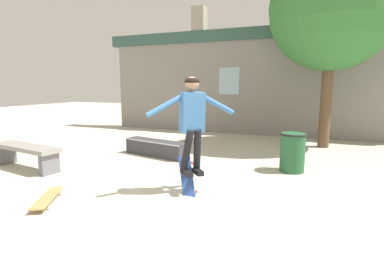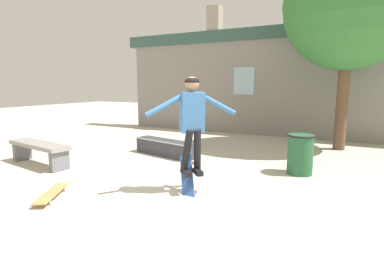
{
  "view_description": "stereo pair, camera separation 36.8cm",
  "coord_description": "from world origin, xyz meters",
  "px_view_note": "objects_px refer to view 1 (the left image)",
  "views": [
    {
      "loc": [
        1.91,
        -3.12,
        1.66
      ],
      "look_at": [
        0.24,
        0.98,
        0.96
      ],
      "focal_mm": 28.0,
      "sensor_mm": 36.0,
      "label": 1
    },
    {
      "loc": [
        2.24,
        -2.97,
        1.66
      ],
      "look_at": [
        0.24,
        0.98,
        0.96
      ],
      "focal_mm": 28.0,
      "sensor_mm": 36.0,
      "label": 2
    }
  ],
  "objects_px": {
    "skateboard_resting": "(47,198)",
    "tree_right": "(332,9)",
    "trash_bin": "(292,151)",
    "skateboard_flipping": "(187,178)",
    "skate_ledge": "(156,148)",
    "skater": "(192,117)",
    "park_bench": "(26,152)"
  },
  "relations": [
    {
      "from": "skateboard_resting",
      "to": "tree_right",
      "type": "bearing_deg",
      "value": 117.12
    },
    {
      "from": "tree_right",
      "to": "trash_bin",
      "type": "xyz_separation_m",
      "value": [
        -0.62,
        -2.74,
        -3.16
      ]
    },
    {
      "from": "skateboard_flipping",
      "to": "skate_ledge",
      "type": "bearing_deg",
      "value": -174.31
    },
    {
      "from": "skate_ledge",
      "to": "skater",
      "type": "xyz_separation_m",
      "value": [
        1.72,
        -1.97,
        1.0
      ]
    },
    {
      "from": "tree_right",
      "to": "skateboard_flipping",
      "type": "bearing_deg",
      "value": -114.33
    },
    {
      "from": "park_bench",
      "to": "skateboard_resting",
      "type": "distance_m",
      "value": 2.16
    },
    {
      "from": "park_bench",
      "to": "skateboard_resting",
      "type": "bearing_deg",
      "value": -23.77
    },
    {
      "from": "tree_right",
      "to": "skater",
      "type": "height_order",
      "value": "tree_right"
    },
    {
      "from": "trash_bin",
      "to": "skater",
      "type": "xyz_separation_m",
      "value": [
        -1.34,
        -1.82,
        0.79
      ]
    },
    {
      "from": "skate_ledge",
      "to": "trash_bin",
      "type": "bearing_deg",
      "value": 10.01
    },
    {
      "from": "skate_ledge",
      "to": "skateboard_flipping",
      "type": "relative_size",
      "value": 2.49
    },
    {
      "from": "skate_ledge",
      "to": "skateboard_flipping",
      "type": "height_order",
      "value": "skateboard_flipping"
    },
    {
      "from": "skateboard_flipping",
      "to": "park_bench",
      "type": "bearing_deg",
      "value": -124.2
    },
    {
      "from": "skate_ledge",
      "to": "park_bench",
      "type": "bearing_deg",
      "value": -120.84
    },
    {
      "from": "trash_bin",
      "to": "skater",
      "type": "height_order",
      "value": "skater"
    },
    {
      "from": "skateboard_resting",
      "to": "skater",
      "type": "bearing_deg",
      "value": 92.81
    },
    {
      "from": "park_bench",
      "to": "trash_bin",
      "type": "distance_m",
      "value": 5.24
    },
    {
      "from": "park_bench",
      "to": "skateboard_flipping",
      "type": "distance_m",
      "value": 3.49
    },
    {
      "from": "skate_ledge",
      "to": "skater",
      "type": "relative_size",
      "value": 1.14
    },
    {
      "from": "tree_right",
      "to": "skate_ledge",
      "type": "relative_size",
      "value": 3.05
    },
    {
      "from": "tree_right",
      "to": "park_bench",
      "type": "relative_size",
      "value": 2.93
    },
    {
      "from": "park_bench",
      "to": "trash_bin",
      "type": "xyz_separation_m",
      "value": [
        4.92,
        1.8,
        0.05
      ]
    },
    {
      "from": "skate_ledge",
      "to": "trash_bin",
      "type": "distance_m",
      "value": 3.07
    },
    {
      "from": "tree_right",
      "to": "skater",
      "type": "relative_size",
      "value": 3.49
    },
    {
      "from": "skateboard_resting",
      "to": "trash_bin",
      "type": "bearing_deg",
      "value": 103.8
    },
    {
      "from": "trash_bin",
      "to": "skateboard_flipping",
      "type": "relative_size",
      "value": 1.11
    },
    {
      "from": "trash_bin",
      "to": "skater",
      "type": "distance_m",
      "value": 2.4
    },
    {
      "from": "tree_right",
      "to": "skateboard_resting",
      "type": "height_order",
      "value": "tree_right"
    },
    {
      "from": "trash_bin",
      "to": "skateboard_resting",
      "type": "relative_size",
      "value": 0.87
    },
    {
      "from": "park_bench",
      "to": "skateboard_resting",
      "type": "relative_size",
      "value": 2.04
    },
    {
      "from": "park_bench",
      "to": "skateboard_flipping",
      "type": "xyz_separation_m",
      "value": [
        3.48,
        -0.01,
        -0.12
      ]
    },
    {
      "from": "skater",
      "to": "trash_bin",
      "type": "bearing_deg",
      "value": 100.64
    }
  ]
}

